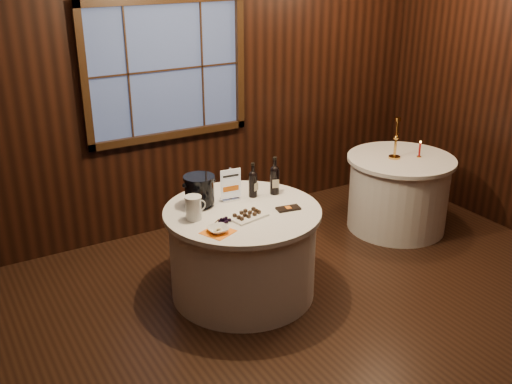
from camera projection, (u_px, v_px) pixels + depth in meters
ground at (311, 355)px, 4.32m from camera, size 6.00×6.00×0.00m
back_wall at (166, 81)px, 5.70m from camera, size 6.00×0.10×3.00m
main_table at (243, 251)px, 4.97m from camera, size 1.28×1.28×0.77m
side_table at (398, 193)px, 6.14m from camera, size 1.08×1.08×0.77m
sign_stand at (231, 189)px, 4.95m from camera, size 0.18×0.10×0.29m
port_bottle_left at (253, 182)px, 5.02m from camera, size 0.07×0.08×0.30m
port_bottle_right at (275, 178)px, 5.07m from camera, size 0.08×0.09×0.33m
ice_bucket at (199, 190)px, 4.83m from camera, size 0.26×0.26×0.26m
chocolate_plate at (247, 215)px, 4.68m from camera, size 0.33×0.25×0.04m
chocolate_box at (288, 208)px, 4.82m from camera, size 0.20×0.13×0.02m
grape_bunch at (224, 220)px, 4.58m from camera, size 0.17×0.06×0.04m
glass_pitcher at (194, 208)px, 4.61m from camera, size 0.18×0.13×0.19m
orange_napkin at (218, 232)px, 4.44m from camera, size 0.27×0.27×0.00m
cracker_bowl at (218, 229)px, 4.43m from camera, size 0.17×0.17×0.04m
brass_candlestick at (396, 144)px, 5.92m from camera, size 0.12×0.12×0.42m
red_candle at (420, 151)px, 5.98m from camera, size 0.05×0.05×0.17m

